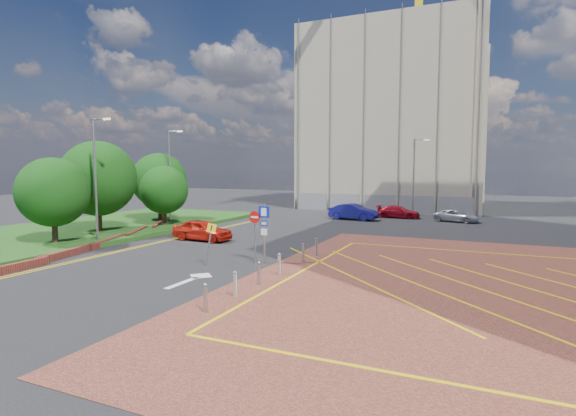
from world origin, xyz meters
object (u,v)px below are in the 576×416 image
Objects in this scene: tree_d at (159,180)px; warning_sign at (210,239)px; car_silver_back at (456,216)px; car_red_left at (202,230)px; tree_c at (164,190)px; lamp_left_far at (170,172)px; car_blue_back at (353,212)px; car_red_back at (398,212)px; tree_b at (98,179)px; lamp_left_near at (96,174)px; lamp_back at (415,174)px; tree_a at (53,192)px; sign_cluster at (261,227)px.

tree_d is 20.32m from warning_sign.
car_red_left is at bearing 154.59° from car_silver_back.
tree_c is 0.61× the size of lamp_left_far.
car_blue_back is 1.11× the size of car_red_back.
tree_d is 1.44× the size of car_red_back.
tree_b is 31.16m from car_silver_back.
tree_c is 8.20m from lamp_left_near.
lamp_back is at bearing -33.19° from car_blue_back.
lamp_left_near reaches higher than lamp_back.
tree_a is 0.68× the size of lamp_back.
tree_a reaches higher than car_red_left.
lamp_left_far reaches higher than tree_c.
car_blue_back is at bearing 92.78° from sign_cluster.
tree_b is at bearing 146.22° from car_blue_back.
warning_sign is at bearing -101.44° from lamp_back.
tree_d is at bearing 110.35° from lamp_left_near.
tree_b is at bearing 106.70° from tree_a.
tree_b is at bearing 135.75° from lamp_left_near.
lamp_left_near is at bearing 128.16° from car_red_left.
tree_d is 25.47m from lamp_back.
lamp_left_far is at bearing 53.69° from car_red_left.
lamp_left_near is at bearing 165.59° from warning_sign.
tree_b reaches higher than tree_c.
tree_a is at bearing -79.11° from tree_d.
warning_sign is at bearing -42.41° from tree_c.
sign_cluster is (13.80, -9.02, -1.24)m from tree_c.
tree_b is 0.84× the size of lamp_left_far.
warning_sign is at bearing -42.95° from tree_d.
tree_a is 1.34× the size of car_silver_back.
lamp_left_near is 11.49m from warning_sign.
lamp_left_near is 1.00× the size of lamp_back.
tree_d reaches higher than car_silver_back.
lamp_left_near is 3.55× the size of warning_sign.
car_red_left is (7.52, -6.03, -3.93)m from lamp_left_far.
warning_sign is at bearing -45.14° from lamp_left_far.
car_blue_back reaches higher than car_red_back.
tree_d is 1.90× the size of sign_cluster.
car_silver_back is (22.89, 12.57, -4.10)m from lamp_left_far.
car_red_left is 1.02× the size of car_red_back.
tree_c is at bearing 87.14° from tree_a.
sign_cluster is at bearing 40.39° from warning_sign.
tree_a is at bearing -92.86° from tree_c.
tree_d is 0.76× the size of lamp_left_near.
tree_d is 11.76m from lamp_left_near.
lamp_left_far reaches higher than car_red_left.
tree_c is 16.53m from sign_cluster.
lamp_back reaches higher than tree_c.
lamp_left_far is at bearing 134.86° from warning_sign.
lamp_left_near is at bearing -122.40° from lamp_back.
sign_cluster is 25.00m from car_silver_back.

